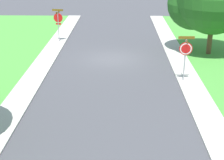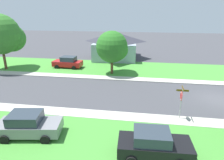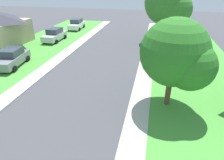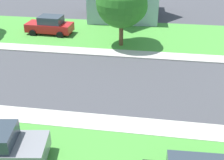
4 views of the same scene
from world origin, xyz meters
name	(u,v)px [view 4 (image 4 of 4)]	position (x,y,z in m)	size (l,w,h in m)	color
sidewalk_east	(112,53)	(4.70, 12.00, 0.05)	(1.40, 56.00, 0.10)	#B7B2A8
lawn_east	(120,34)	(9.40, 12.00, 0.04)	(8.00, 56.00, 0.08)	#479338
sidewalk_west	(86,121)	(-4.70, 12.00, 0.05)	(1.40, 56.00, 0.10)	#B7B2A8
car_red_kerbside_mid	(50,25)	(8.45, 18.50, 0.87)	(2.20, 4.38, 1.76)	red
tree_sidewalk_mid	(124,3)	(6.74, 11.36, 3.60)	(4.47, 4.16, 5.82)	brown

